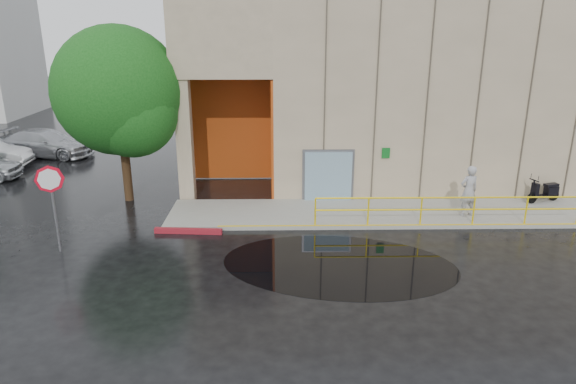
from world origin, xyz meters
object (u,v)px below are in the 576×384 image
Objects in this scene: red_curb at (188,231)px; tree_near at (122,96)px; car_c at (46,143)px; scooter at (545,186)px; person at (469,191)px; stop_sign at (51,191)px.

tree_near is (-2.94, 3.57, 4.24)m from red_curb.
car_c is 10.84m from tree_near.
person is at bearing -175.11° from scooter.
tree_near reaches higher than person.
stop_sign reaches higher than red_curb.
red_curb is at bearing 173.61° from scooter.
person is at bearing -105.33° from car_c.
tree_near is (0.96, 5.03, 2.25)m from stop_sign.
scooter is 25.12m from car_c.
car_c reaches higher than red_curb.
car_c is at bearing 131.44° from tree_near.
person is 10.39m from red_curb.
stop_sign is 1.20× the size of red_curb.
person reaches higher than red_curb.
stop_sign is at bearing -144.09° from car_c.
stop_sign is at bearing -159.49° from red_curb.
stop_sign is 5.59m from tree_near.
person is 14.44m from stop_sign.
person is at bearing 13.99° from stop_sign.
red_curb is 0.34× the size of tree_near.
person is 0.67× the size of stop_sign.
scooter is 14.21m from red_curb.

